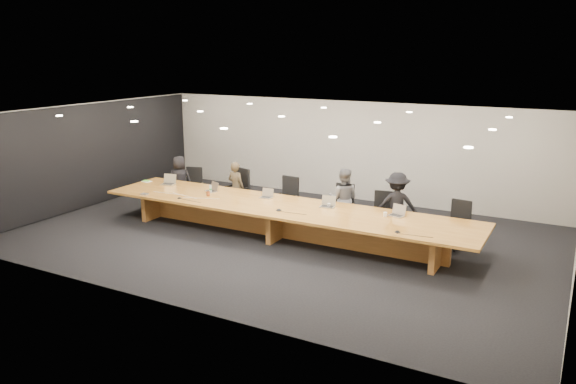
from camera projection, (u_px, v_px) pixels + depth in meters
name	position (u px, v px, depth m)	size (l,w,h in m)	color
ground	(282.00, 237.00, 12.92)	(12.00, 12.00, 0.00)	black
back_wall	(350.00, 150.00, 15.99)	(12.00, 0.02, 2.80)	silver
left_wall_panel	(92.00, 156.00, 15.32)	(0.08, 7.84, 2.74)	black
conference_table	(282.00, 215.00, 12.79)	(9.00, 1.80, 0.75)	#965F20
chair_far_left	(192.00, 187.00, 15.43)	(0.54, 0.54, 1.07)	black
chair_left	(237.00, 190.00, 14.83)	(0.59, 0.59, 1.17)	black
chair_mid_left	(286.00, 199.00, 14.07)	(0.57, 0.57, 1.12)	black
chair_mid_right	(342.00, 207.00, 13.39)	(0.56, 0.56, 1.09)	black
chair_right	(382.00, 214.00, 12.90)	(0.53, 0.53, 1.04)	black
chair_far_right	(457.00, 224.00, 12.08)	(0.54, 0.54, 1.06)	black
person_a	(180.00, 180.00, 15.50)	(0.67, 0.43, 1.36)	black
person_b	(236.00, 187.00, 14.69)	(0.50, 0.33, 1.37)	#3F3422
person_c	(343.00, 199.00, 13.33)	(0.72, 0.56, 1.48)	#58585A
person_d	(397.00, 205.00, 12.75)	(0.98, 0.56, 1.52)	black
laptop_a	(168.00, 180.00, 14.69)	(0.35, 0.25, 0.27)	#C4B796
laptop_b	(211.00, 187.00, 13.97)	(0.30, 0.22, 0.24)	tan
laptop_c	(266.00, 193.00, 13.36)	(0.29, 0.21, 0.23)	#B8A68C
laptop_d	(327.00, 202.00, 12.57)	(0.32, 0.23, 0.25)	#B5AA8A
laptop_e	(396.00, 211.00, 11.89)	(0.31, 0.23, 0.25)	tan
water_bottle	(210.00, 189.00, 13.83)	(0.06, 0.06, 0.19)	#B1C1BE
amber_mug	(208.00, 194.00, 13.55)	(0.09, 0.09, 0.11)	brown
paper_cup_near	(329.00, 205.00, 12.61)	(0.07, 0.07, 0.08)	silver
paper_cup_far	(385.00, 214.00, 11.87)	(0.08, 0.08, 0.10)	white
notepad	(147.00, 181.00, 15.05)	(0.23, 0.19, 0.01)	white
lime_gadget	(146.00, 181.00, 15.04)	(0.16, 0.09, 0.02)	#55BB32
av_box	(145.00, 194.00, 13.70)	(0.17, 0.13, 0.03)	#A0A0A4
mic_left	(179.00, 198.00, 13.35)	(0.12, 0.12, 0.03)	black
mic_center	(279.00, 210.00, 12.35)	(0.13, 0.13, 0.03)	black
mic_right	(397.00, 231.00, 10.87)	(0.12, 0.12, 0.03)	black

